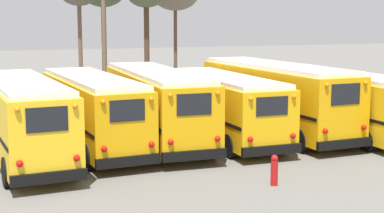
# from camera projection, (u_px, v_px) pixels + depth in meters

# --- Properties ---
(ground_plane) EXTENTS (160.00, 160.00, 0.00)m
(ground_plane) POSITION_uv_depth(u_px,v_px,m) (189.00, 140.00, 26.60)
(ground_plane) COLOR #66635E
(school_bus_0) EXTENTS (2.96, 9.91, 3.16)m
(school_bus_0) POSITION_uv_depth(u_px,v_px,m) (23.00, 117.00, 22.61)
(school_bus_0) COLOR yellow
(school_bus_0) RESTS_ON ground
(school_bus_1) EXTENTS (2.83, 9.80, 3.09)m
(school_bus_1) POSITION_uv_depth(u_px,v_px,m) (92.00, 109.00, 24.72)
(school_bus_1) COLOR #E5A00C
(school_bus_1) RESTS_ON ground
(school_bus_2) EXTENTS (2.92, 10.65, 3.20)m
(school_bus_2) POSITION_uv_depth(u_px,v_px,m) (156.00, 103.00, 26.08)
(school_bus_2) COLOR #E5A00C
(school_bus_2) RESTS_ON ground
(school_bus_3) EXTENTS (2.66, 9.42, 2.94)m
(school_bus_3) POSITION_uv_depth(u_px,v_px,m) (223.00, 105.00, 26.47)
(school_bus_3) COLOR #EAAA0F
(school_bus_3) RESTS_ON ground
(school_bus_4) EXTENTS (2.98, 10.80, 3.35)m
(school_bus_4) POSITION_uv_depth(u_px,v_px,m) (274.00, 96.00, 27.98)
(school_bus_4) COLOR #E5A00C
(school_bus_4) RESTS_ON ground
(school_bus_5) EXTENTS (2.71, 10.51, 2.94)m
(school_bus_5) POSITION_uv_depth(u_px,v_px,m) (338.00, 100.00, 28.15)
(school_bus_5) COLOR yellow
(school_bus_5) RESTS_ON ground
(utility_pole) EXTENTS (1.80, 0.27, 8.02)m
(utility_pole) POSITION_uv_depth(u_px,v_px,m) (104.00, 38.00, 37.84)
(utility_pole) COLOR brown
(utility_pole) RESTS_ON ground
(fence_line) EXTENTS (22.69, 0.06, 1.42)m
(fence_line) POSITION_uv_depth(u_px,v_px,m) (145.00, 99.00, 32.76)
(fence_line) COLOR #939399
(fence_line) RESTS_ON ground
(fire_hydrant) EXTENTS (0.24, 0.24, 1.03)m
(fire_hydrant) POSITION_uv_depth(u_px,v_px,m) (274.00, 170.00, 19.38)
(fire_hydrant) COLOR #B21414
(fire_hydrant) RESTS_ON ground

